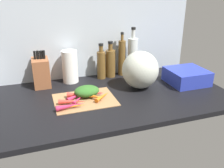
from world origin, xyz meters
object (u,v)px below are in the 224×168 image
Objects in this scene: winter_squash at (140,70)px; knife_block at (41,72)px; bottle_2 at (122,57)px; carrot_4 at (103,96)px; carrot_6 at (95,93)px; carrot_7 at (95,93)px; carrot_3 at (78,99)px; dish_rack at (187,76)px; carrot_9 at (75,95)px; bottle_0 at (101,64)px; bottle_1 at (110,62)px; bottle_3 at (133,56)px; carrot_8 at (75,97)px; cutting_board at (85,99)px; carrot_1 at (72,106)px; carrot_0 at (72,102)px; carrot_5 at (70,106)px; carrot_2 at (93,96)px; paper_towel_roll at (70,67)px.

knife_block is (-62.15, 23.74, -2.63)cm from winter_squash.
carrot_4 is at bearing -125.17° from bottle_2.
carrot_6 is 0.95× the size of carrot_7.
dish_rack reaches higher than carrot_3.
carrot_9 reaches higher than carrot_6.
winter_squash reaches higher than carrot_9.
bottle_1 reaches higher than bottle_0.
carrot_7 is 0.49× the size of knife_block.
carrot_6 is (11.25, 4.56, 0.29)cm from carrot_3.
bottle_3 is at bearing -20.08° from bottle_2.
bottle_0 is 17.42cm from bottle_2.
bottle_0 is (25.40, 30.31, 8.72)cm from carrot_8.
winter_squash is at bearing 6.84° from carrot_8.
cutting_board is 6.66cm from carrot_9.
carrot_1 is 0.63× the size of knife_block.
bottle_1 is at bearing 56.42° from carrot_6.
carrot_0 is 65.03cm from bottle_3.
carrot_0 is at bearing -147.80° from carrot_3.
carrot_8 is at bearing 67.79° from carrot_5.
carrot_5 is 0.49× the size of bottle_2.
carrot_7 is 0.47× the size of dish_rack.
carrot_2 is at bearing -116.06° from carrot_7.
carrot_8 is (-16.05, 4.61, 0.07)cm from carrot_4.
carrot_4 is 50.09cm from bottle_3.
bottle_2 is at bearing 140.51° from dish_rack.
carrot_9 is 38.34cm from bottle_0.
dish_rack is at bearing 1.57° from carrot_8.
carrot_2 is at bearing -131.59° from bottle_2.
carrot_7 is 0.37× the size of bottle_2.
cutting_board is 44.84cm from bottle_1.
carrot_6 is 34.53cm from winter_squash.
carrot_5 is 65.43cm from bottle_2.
carrot_4 is 21.70cm from carrot_5.
bottle_0 reaches higher than carrot_2.
carrot_9 is (-11.64, 1.34, 0.33)cm from carrot_6.
bottle_2 is at bearing 54.83° from carrot_4.
carrot_6 reaches higher than cutting_board.
carrot_0 is 0.43× the size of bottle_3.
dish_rack reaches higher than carrot_4.
carrot_4 is 0.54× the size of dish_rack.
carrot_0 is 0.69× the size of paper_towel_roll.
knife_block is at bearing 159.09° from winter_squash.
bottle_2 reaches higher than carrot_8.
bottle_3 is (44.44, 32.04, 14.42)cm from cutting_board.
dish_rack is (46.56, -29.63, -5.98)cm from bottle_1.
carrot_0 is 1.01× the size of carrot_1.
carrot_1 is 84.35cm from dish_rack.
carrot_0 is 1.37× the size of carrot_6.
carrot_6 is 1.21cm from carrot_7.
bottle_2 is at bearing 8.25° from bottle_0.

